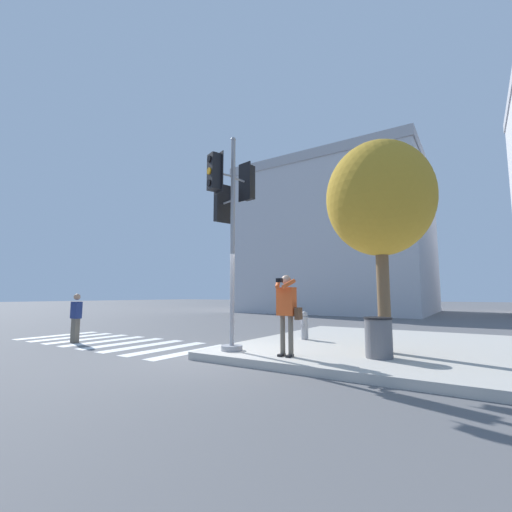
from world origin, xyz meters
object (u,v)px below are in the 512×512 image
at_px(traffic_signal_pole, 229,211).
at_px(pedestrian_distant, 76,317).
at_px(person_photographer, 287,307).
at_px(fire_hydrant, 305,325).
at_px(street_tree, 380,200).
at_px(trash_bin, 379,337).

bearing_deg(traffic_signal_pole, pedestrian_distant, -173.82).
bearing_deg(traffic_signal_pole, person_photographer, -0.70).
bearing_deg(pedestrian_distant, fire_hydrant, 28.02).
bearing_deg(street_tree, trash_bin, -87.35).
bearing_deg(person_photographer, pedestrian_distant, -175.35).
height_order(traffic_signal_pole, person_photographer, traffic_signal_pole).
height_order(pedestrian_distant, trash_bin, pedestrian_distant).
xyz_separation_m(traffic_signal_pole, pedestrian_distant, (-5.63, -0.61, -2.80)).
xyz_separation_m(street_tree, trash_bin, (0.04, -0.79, -3.19)).
bearing_deg(street_tree, traffic_signal_pole, -153.39).
distance_m(traffic_signal_pole, street_tree, 3.70).
height_order(person_photographer, pedestrian_distant, person_photographer).
relative_size(traffic_signal_pole, pedestrian_distant, 3.49).
bearing_deg(fire_hydrant, street_tree, -23.68).
height_order(pedestrian_distant, fire_hydrant, pedestrian_distant).
relative_size(traffic_signal_pole, trash_bin, 6.32).
relative_size(street_tree, trash_bin, 5.97).
distance_m(street_tree, trash_bin, 3.29).
xyz_separation_m(pedestrian_distant, fire_hydrant, (6.37, 3.39, -0.22)).
xyz_separation_m(pedestrian_distant, street_tree, (8.94, 2.27, 2.99)).
bearing_deg(traffic_signal_pole, fire_hydrant, 75.09).
bearing_deg(pedestrian_distant, street_tree, 14.23).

